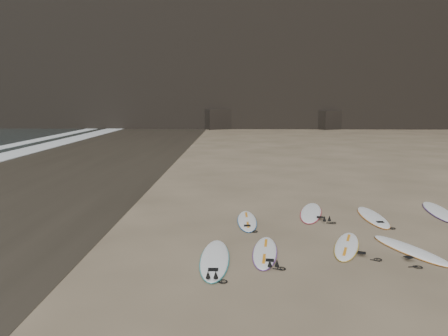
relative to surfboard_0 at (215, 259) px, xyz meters
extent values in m
plane|color=#897559|center=(3.86, 0.94, -0.05)|extent=(240.00, 240.00, 0.00)
cube|color=#383026|center=(-9.14, 10.94, -0.04)|extent=(12.00, 200.00, 0.01)
cube|color=black|center=(11.86, 45.94, 1.11)|extent=(4.23, 4.46, 2.33)
cube|color=black|center=(-2.14, 45.94, 1.20)|extent=(4.49, 4.76, 2.49)
ellipsoid|color=white|center=(0.00, 0.00, 0.00)|extent=(0.65, 2.72, 0.10)
ellipsoid|color=white|center=(1.21, 0.52, -0.01)|extent=(0.81, 2.39, 0.08)
ellipsoid|color=white|center=(3.33, 1.03, -0.01)|extent=(1.27, 2.38, 0.08)
ellipsoid|color=white|center=(4.83, 0.76, 0.00)|extent=(1.52, 2.49, 0.09)
ellipsoid|color=white|center=(0.84, 3.28, -0.01)|extent=(0.60, 2.34, 0.08)
ellipsoid|color=white|center=(2.98, 4.31, 0.00)|extent=(1.22, 2.75, 0.10)
ellipsoid|color=white|center=(4.85, 3.81, 0.00)|extent=(0.63, 2.59, 0.09)
ellipsoid|color=white|center=(7.26, 4.54, 0.00)|extent=(1.01, 2.84, 0.10)
camera|label=1|loc=(0.47, -9.74, 3.70)|focal=35.00mm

